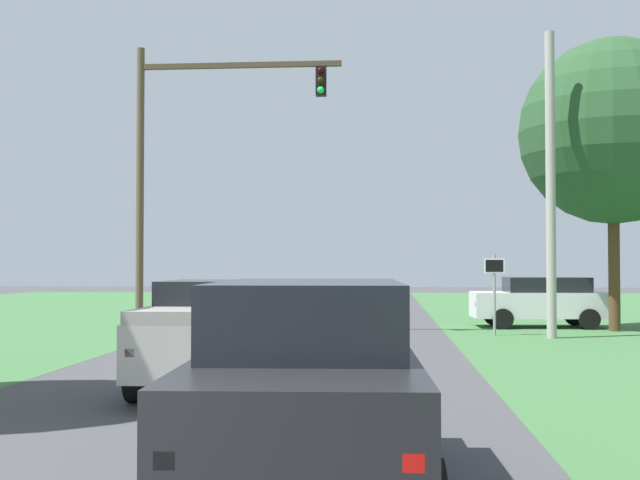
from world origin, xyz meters
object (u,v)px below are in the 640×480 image
red_suv_near (309,384)px  crossing_suv_far (541,301)px  keep_moving_sign (494,283)px  pickup_truck_lead (221,332)px  utility_pole_right (551,184)px  oak_tree_right (613,132)px  traffic_light (186,149)px

red_suv_near → crossing_suv_far: bearing=73.9°
keep_moving_sign → pickup_truck_lead: bearing=-119.5°
crossing_suv_far → utility_pole_right: size_ratio=0.51×
crossing_suv_far → utility_pole_right: bearing=-96.5°
keep_moving_sign → oak_tree_right: (4.02, 1.93, 4.81)m
oak_tree_right → crossing_suv_far: (-2.03, 1.42, -5.47)m
red_suv_near → pickup_truck_lead: (-2.13, 6.46, -0.07)m
utility_pole_right → keep_moving_sign: bearing=154.6°
traffic_light → oak_tree_right: oak_tree_right is taller
oak_tree_right → crossing_suv_far: size_ratio=2.05×
pickup_truck_lead → utility_pole_right: 13.10m
pickup_truck_lead → traffic_light: traffic_light is taller
pickup_truck_lead → utility_pole_right: size_ratio=0.60×
red_suv_near → traffic_light: (-5.47, 17.42, 4.69)m
traffic_light → oak_tree_right: bearing=7.4°
red_suv_near → keep_moving_sign: 17.71m
red_suv_near → keep_moving_sign: (3.96, 17.25, 0.52)m
traffic_light → keep_moving_sign: bearing=-1.0°
keep_moving_sign → crossing_suv_far: (2.00, 3.35, -0.66)m
oak_tree_right → crossing_suv_far: oak_tree_right is taller
pickup_truck_lead → crossing_suv_far: 16.29m
traffic_light → utility_pole_right: size_ratio=1.00×
red_suv_near → crossing_suv_far: size_ratio=1.05×
pickup_truck_lead → keep_moving_sign: bearing=60.5°
keep_moving_sign → utility_pole_right: utility_pole_right is taller
pickup_truck_lead → oak_tree_right: (10.11, 12.72, 5.41)m
keep_moving_sign → traffic_light: bearing=179.0°
pickup_truck_lead → oak_tree_right: oak_tree_right is taller
pickup_truck_lead → oak_tree_right: size_ratio=0.58×
traffic_light → oak_tree_right: size_ratio=0.95×
keep_moving_sign → red_suv_near: bearing=-102.9°
keep_moving_sign → crossing_suv_far: size_ratio=0.53×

